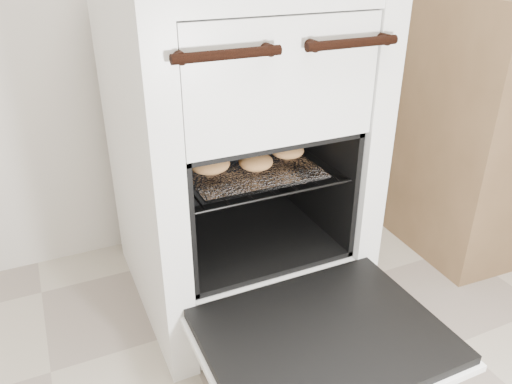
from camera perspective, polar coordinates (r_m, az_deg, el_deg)
stove at (r=1.37m, az=-2.48°, el=4.24°), size 0.58×0.65×0.89m
oven_door at (r=1.13m, az=7.70°, el=-16.23°), size 0.52×0.41×0.04m
oven_rack at (r=1.32m, az=-1.41°, el=3.04°), size 0.42×0.41×0.01m
foil_sheet at (r=1.30m, az=-1.07°, el=2.97°), size 0.33×0.29×0.01m
baked_rolls at (r=1.28m, az=-1.13°, el=3.77°), size 0.34×0.16×0.04m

